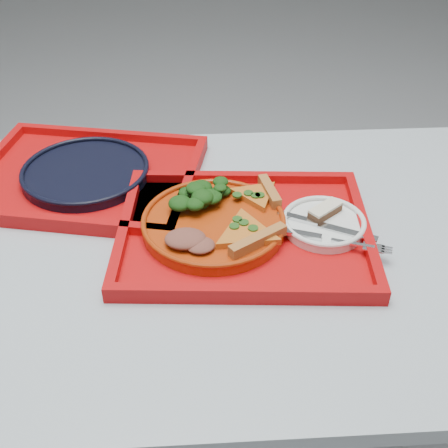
{
  "coord_description": "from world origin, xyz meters",
  "views": [
    {
      "loc": [
        0.06,
        -0.79,
        1.39
      ],
      "look_at": [
        0.11,
        0.01,
        0.78
      ],
      "focal_mm": 45.0,
      "sensor_mm": 36.0,
      "label": 1
    }
  ],
  "objects_px": {
    "dinner_plate": "(214,225)",
    "tray_far": "(87,179)",
    "tray_main": "(244,233)",
    "navy_plate": "(86,173)",
    "dessert_bar": "(325,211)"
  },
  "relations": [
    {
      "from": "dinner_plate",
      "to": "tray_main",
      "type": "bearing_deg",
      "value": -10.3
    },
    {
      "from": "navy_plate",
      "to": "dinner_plate",
      "type": "bearing_deg",
      "value": -36.76
    },
    {
      "from": "dinner_plate",
      "to": "tray_far",
      "type": "bearing_deg",
      "value": 143.24
    },
    {
      "from": "tray_far",
      "to": "navy_plate",
      "type": "bearing_deg",
      "value": -168.22
    },
    {
      "from": "tray_far",
      "to": "navy_plate",
      "type": "xyz_separation_m",
      "value": [
        -0.0,
        0.0,
        0.01
      ]
    },
    {
      "from": "tray_main",
      "to": "tray_far",
      "type": "relative_size",
      "value": 1.0
    },
    {
      "from": "tray_main",
      "to": "navy_plate",
      "type": "bearing_deg",
      "value": 151.37
    },
    {
      "from": "tray_far",
      "to": "dinner_plate",
      "type": "height_order",
      "value": "dinner_plate"
    },
    {
      "from": "dinner_plate",
      "to": "dessert_bar",
      "type": "bearing_deg",
      "value": 3.23
    },
    {
      "from": "dinner_plate",
      "to": "dessert_bar",
      "type": "relative_size",
      "value": 3.74
    },
    {
      "from": "tray_main",
      "to": "dessert_bar",
      "type": "relative_size",
      "value": 6.48
    },
    {
      "from": "dinner_plate",
      "to": "navy_plate",
      "type": "relative_size",
      "value": 1.0
    },
    {
      "from": "tray_far",
      "to": "dinner_plate",
      "type": "xyz_separation_m",
      "value": [
        0.26,
        -0.19,
        0.02
      ]
    },
    {
      "from": "tray_main",
      "to": "dessert_bar",
      "type": "distance_m",
      "value": 0.15
    },
    {
      "from": "tray_far",
      "to": "dinner_plate",
      "type": "distance_m",
      "value": 0.32
    }
  ]
}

